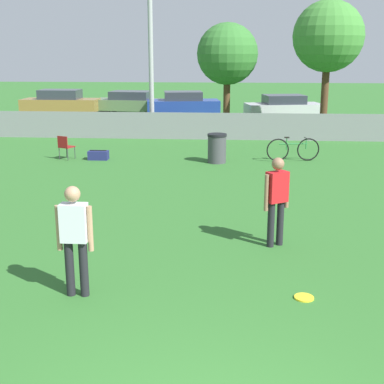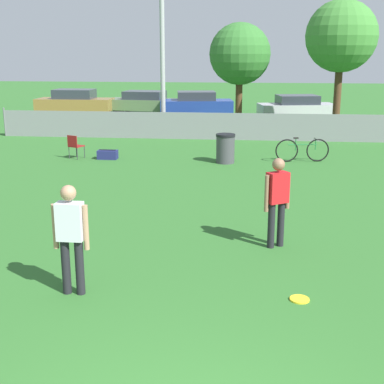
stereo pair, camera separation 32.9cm
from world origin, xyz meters
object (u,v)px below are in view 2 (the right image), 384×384
light_pole (162,9)px  parked_car_silver (297,107)px  folding_chair_sideline (75,145)px  player_defender_red (277,196)px  tree_near_pole (240,54)px  tree_far_right (341,37)px  gear_bag_sideline (108,155)px  parked_car_tan (75,102)px  parked_car_olive (145,102)px  frisbee_disc (299,299)px  trash_bin (225,148)px  bicycle_sideline (302,150)px  player_receiver_white (71,232)px  parked_car_blue (196,103)px

light_pole → parked_car_silver: 9.83m
folding_chair_sideline → player_defender_red: bearing=153.2°
tree_near_pole → parked_car_silver: (3.01, 3.21, -2.75)m
tree_far_right → gear_bag_sideline: (-8.51, -6.91, -3.98)m
parked_car_tan → parked_car_olive: parked_car_tan is taller
player_defender_red → parked_car_tan: size_ratio=0.39×
parked_car_tan → parked_car_silver: 12.58m
tree_near_pole → frisbee_disc: 18.87m
frisbee_disc → parked_car_tan: size_ratio=0.07×
tree_near_pole → trash_bin: bearing=-91.3°
trash_bin → folding_chair_sideline: bearing=178.3°
light_pole → bicycle_sideline: bearing=-44.1°
parked_car_tan → player_receiver_white: bearing=-72.2°
frisbee_disc → parked_car_silver: parked_car_silver is taller
player_receiver_white → tree_far_right: bearing=70.3°
tree_far_right → parked_car_tan: 15.42m
folding_chair_sideline → bicycle_sideline: size_ratio=0.46×
player_receiver_white → parked_car_tan: player_receiver_white is taller
parked_car_olive → folding_chair_sideline: bearing=-81.9°
tree_far_right → player_defender_red: bearing=-102.3°
trash_bin → light_pole: bearing=117.3°
tree_near_pole → bicycle_sideline: size_ratio=2.74×
frisbee_disc → parked_car_blue: parked_car_blue is taller
parked_car_tan → light_pole: bearing=-49.1°
bicycle_sideline → parked_car_tan: 17.23m
tree_far_right → folding_chair_sideline: tree_far_right is taller
tree_near_pole → parked_car_blue: size_ratio=1.13×
parked_car_blue → tree_far_right: bearing=-51.2°
player_defender_red → parked_car_silver: 19.62m
parked_car_tan → parked_car_blue: 7.00m
folding_chair_sideline → bicycle_sideline: (7.58, 0.31, -0.08)m
tree_near_pole → trash_bin: 9.15m
trash_bin → gear_bag_sideline: trash_bin is taller
frisbee_disc → folding_chair_sideline: folding_chair_sideline is taller
light_pole → bicycle_sideline: light_pole is taller
tree_near_pole → tree_far_right: bearing=-19.7°
frisbee_disc → bicycle_sideline: size_ratio=0.16×
bicycle_sideline → light_pole: bearing=126.4°
tree_far_right → player_receiver_white: tree_far_right is taller
folding_chair_sideline → gear_bag_sideline: folding_chair_sideline is taller
trash_bin → player_defender_red: bearing=-80.3°
player_receiver_white → trash_bin: size_ratio=1.77×
parked_car_tan → parked_car_silver: size_ratio=1.01×
player_receiver_white → parked_car_olive: (-3.62, 23.82, -0.31)m
player_defender_red → folding_chair_sideline: bearing=97.0°
player_receiver_white → bicycle_sideline: size_ratio=0.95×
player_receiver_white → parked_car_olive: size_ratio=0.37×
tree_far_right → player_defender_red: (-3.22, -14.76, -3.16)m
folding_chair_sideline → trash_bin: size_ratio=0.85×
tree_near_pole → parked_car_silver: tree_near_pole is taller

